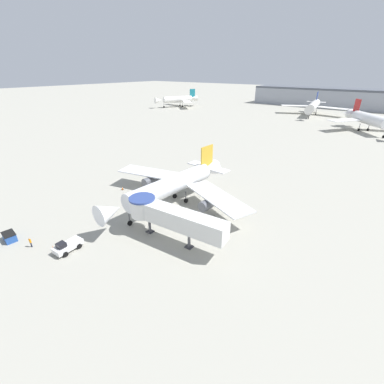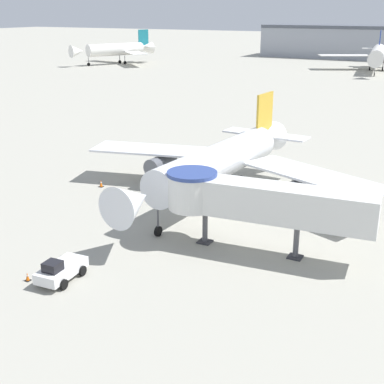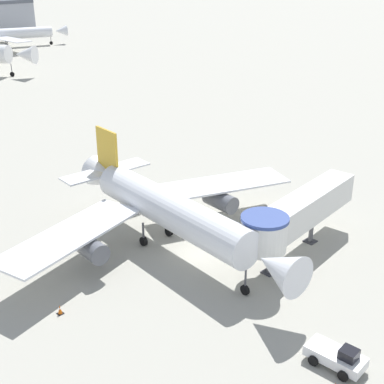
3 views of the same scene
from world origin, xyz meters
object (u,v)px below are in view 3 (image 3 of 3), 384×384
Objects in this scene: pushback_tug_white at (337,356)px; traffic_cone_starboard_wing at (271,211)px; background_jet_orange_tail at (12,34)px; main_airplane at (166,209)px; traffic_cone_port_wing at (60,310)px; jet_bridge at (294,215)px.

pushback_tug_white reaches higher than traffic_cone_starboard_wing.
background_jet_orange_tail is (55.51, 153.83, 3.43)m from pushback_tug_white.
pushback_tug_white is at bearing -93.63° from main_airplane.
main_airplane is 13.90m from traffic_cone_port_wing.
traffic_cone_starboard_wing is (5.85, 6.98, -3.95)m from jet_bridge.
pushback_tug_white is at bearing 176.42° from background_jet_orange_tail.
traffic_cone_port_wing is at bearing 115.48° from pushback_tug_white.
jet_bridge is 15.32m from pushback_tug_white.
jet_bridge is 4.01× the size of pushback_tug_white.
background_jet_orange_tail is at bearing 73.72° from traffic_cone_starboard_wing.
pushback_tug_white is 5.28× the size of traffic_cone_port_wing.
traffic_cone_port_wing is (-13.24, -2.13, -3.66)m from main_airplane.
traffic_cone_starboard_wing is at bearing -0.88° from traffic_cone_port_wing.
traffic_cone_starboard_wing is at bearing 44.70° from pushback_tug_white.
main_airplane is 143.29m from background_jet_orange_tail.
background_jet_orange_tail reaches higher than pushback_tug_white.
main_airplane is at bearing 174.70° from background_jet_orange_tail.
pushback_tug_white is at bearing -137.62° from jet_bridge.
jet_bridge is 22.06m from traffic_cone_port_wing.
traffic_cone_starboard_wing reaches higher than traffic_cone_port_wing.
pushback_tug_white is 21.17m from traffic_cone_port_wing.
pushback_tug_white reaches higher than traffic_cone_port_wing.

